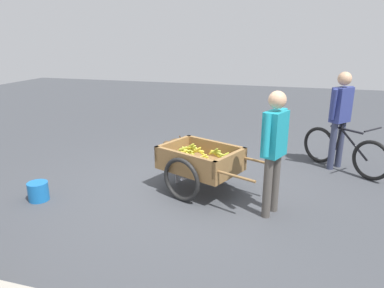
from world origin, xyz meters
TOP-DOWN VIEW (x-y plane):
  - ground_plane at (0.00, 0.00)m, footprint 24.00×24.00m
  - fruit_cart at (-0.18, -0.13)m, footprint 1.81×1.33m
  - vendor_person at (-1.24, 0.31)m, footprint 0.31×0.53m
  - bicycle at (-2.32, -1.63)m, footprint 1.30×1.12m
  - cyclist_person at (-2.21, -1.72)m, footprint 0.37×0.48m
  - dog at (0.71, -1.42)m, footprint 0.25×0.67m
  - plastic_bucket at (1.95, 0.83)m, footprint 0.28×0.28m

SIDE VIEW (x-z plane):
  - ground_plane at x=0.00m, z-range 0.00..0.00m
  - plastic_bucket at x=1.95m, z-range 0.00..0.27m
  - dog at x=0.71m, z-range 0.07..0.47m
  - bicycle at x=-2.32m, z-range -0.07..0.78m
  - fruit_cart at x=-0.18m, z-range 0.08..0.80m
  - vendor_person at x=-1.24m, z-range 0.16..1.78m
  - cyclist_person at x=-2.21m, z-range 0.17..1.85m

